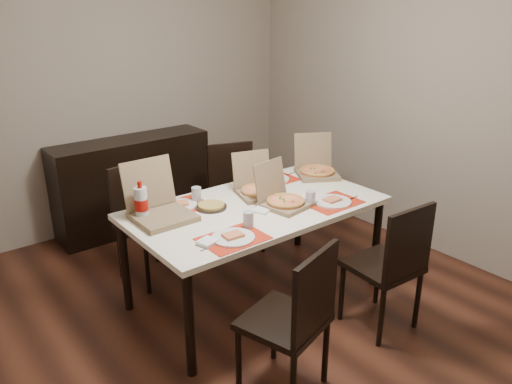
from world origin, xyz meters
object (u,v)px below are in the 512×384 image
pizza_box_center (282,199)px  sideboard (133,184)px  chair_near_left (295,316)px  chair_far_left (144,217)px  dip_bowl (251,195)px  soda_bottle (141,204)px  chair_far_right (235,191)px  dining_table (256,214)px  chair_near_right (392,262)px

pizza_box_center → sideboard: bearing=99.0°
chair_near_left → chair_far_left: bearing=91.1°
sideboard → dip_bowl: (0.21, -1.60, 0.32)m
sideboard → dip_bowl: sideboard is taller
chair_far_left → dip_bowl: size_ratio=6.95×
soda_bottle → chair_far_right: bearing=25.7°
chair_near_left → chair_far_left: size_ratio=1.00×
dining_table → chair_far_left: (-0.49, 0.82, -0.17)m
pizza_box_center → soda_bottle: pizza_box_center is taller
pizza_box_center → dip_bowl: (-0.08, 0.26, -0.04)m
dining_table → chair_near_left: 1.05m
chair_near_right → chair_far_left: size_ratio=1.00×
sideboard → dining_table: size_ratio=0.83×
chair_far_right → dip_bowl: bearing=-116.8°
chair_far_left → chair_far_right: size_ratio=1.00×
chair_near_left → chair_far_right: same height
soda_bottle → chair_far_left: bearing=64.8°
chair_near_right → chair_far_right: same height
soda_bottle → dip_bowl: bearing=-9.3°
sideboard → soda_bottle: soda_bottle is taller
chair_near_left → pizza_box_center: pizza_box_center is taller
pizza_box_center → chair_near_right: bearing=-67.7°
dining_table → pizza_box_center: size_ratio=4.77×
pizza_box_center → chair_near_left: bearing=-126.8°
chair_near_left → chair_far_right: size_ratio=1.00×
chair_far_left → soda_bottle: size_ratio=3.46×
chair_near_left → pizza_box_center: bearing=53.2°
dip_bowl → soda_bottle: 0.83m
dip_bowl → chair_near_left: bearing=-116.0°
pizza_box_center → chair_far_left: bearing=124.0°
dining_table → chair_far_right: 0.94m
chair_near_right → sideboard: bearing=103.0°
chair_near_right → soda_bottle: 1.69m
dining_table → chair_far_right: size_ratio=1.94×
chair_far_right → soda_bottle: size_ratio=3.46×
chair_near_left → soda_bottle: (-0.29, 1.20, 0.35)m
dining_table → chair_far_right: bearing=63.8°
chair_near_left → dining_table: bearing=63.6°
chair_far_left → pizza_box_center: pizza_box_center is taller
sideboard → chair_far_left: 0.98m
chair_near_right → dining_table: bearing=117.3°
dip_bowl → soda_bottle: size_ratio=0.50×
chair_near_left → dip_bowl: size_ratio=6.95×
sideboard → dip_bowl: size_ratio=11.20×
dip_bowl → chair_far_right: bearing=63.2°
chair_near_left → chair_far_right: bearing=63.7°
soda_bottle → sideboard: bearing=67.9°
chair_near_right → chair_far_right: bearing=91.4°
dip_bowl → soda_bottle: (-0.81, 0.13, 0.10)m
chair_near_right → soda_bottle: size_ratio=3.46×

